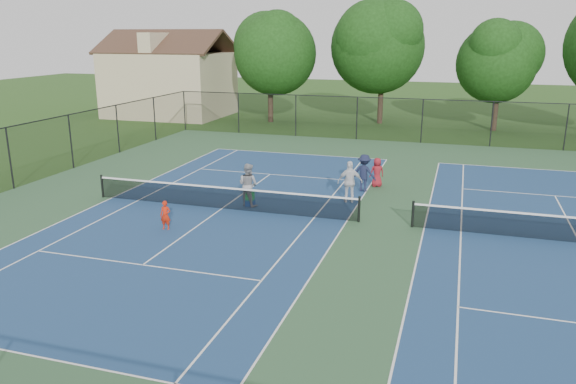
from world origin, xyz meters
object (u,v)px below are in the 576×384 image
(ball_hopper, at_px, (250,195))
(bystander_c, at_px, (377,172))
(tree_back_a, at_px, (270,49))
(clapboard_house, at_px, (170,81))
(child_player, at_px, (165,215))
(bystander_b, at_px, (364,173))
(instructor, at_px, (248,185))
(ball_crate, at_px, (250,203))
(tree_back_b, at_px, (383,42))
(bystander_a, at_px, (350,182))
(tree_back_c, at_px, (500,58))

(ball_hopper, bearing_deg, bystander_c, 45.70)
(tree_back_a, height_order, clapboard_house, tree_back_a)
(child_player, bearing_deg, bystander_b, 44.38)
(instructor, relative_size, bystander_c, 1.31)
(child_player, relative_size, ball_crate, 3.06)
(instructor, height_order, ball_crate, instructor)
(tree_back_b, height_order, ball_crate, tree_back_b)
(bystander_b, xyz_separation_m, bystander_c, (0.46, 1.04, -0.18))
(tree_back_a, xyz_separation_m, bystander_a, (11.05, -21.40, -5.10))
(ball_hopper, bearing_deg, tree_back_a, 106.79)
(bystander_a, relative_size, ball_crate, 5.07)
(clapboard_house, distance_m, bystander_c, 29.27)
(tree_back_c, relative_size, ball_crate, 22.66)
(tree_back_a, height_order, bystander_b, tree_back_a)
(tree_back_c, bearing_deg, bystander_a, -107.23)
(tree_back_a, relative_size, bystander_a, 4.87)
(instructor, bearing_deg, tree_back_b, -79.23)
(tree_back_b, bearing_deg, bystander_c, -82.14)
(tree_back_b, distance_m, ball_hopper, 26.08)
(clapboard_house, distance_m, child_player, 31.92)
(tree_back_b, distance_m, ball_crate, 26.16)
(tree_back_b, bearing_deg, tree_back_a, -167.47)
(bystander_b, bearing_deg, ball_crate, 54.59)
(tree_back_a, xyz_separation_m, tree_back_c, (18.00, 1.00, -0.56))
(child_player, distance_m, bystander_b, 9.94)
(instructor, height_order, bystander_c, instructor)
(tree_back_a, bearing_deg, instructor, -73.39)
(tree_back_a, bearing_deg, child_player, -79.51)
(bystander_b, xyz_separation_m, ball_crate, (-4.32, -3.87, -0.75))
(tree_back_c, bearing_deg, bystander_c, -107.72)
(bystander_a, height_order, ball_hopper, bystander_a)
(tree_back_c, distance_m, bystander_a, 23.89)
(clapboard_house, bearing_deg, ball_crate, -54.96)
(instructor, height_order, ball_hopper, instructor)
(child_player, distance_m, instructor, 4.32)
(clapboard_house, relative_size, ball_crate, 29.14)
(tree_back_c, distance_m, ball_crate, 27.17)
(tree_back_c, xyz_separation_m, bystander_c, (-6.19, -19.37, -4.76))
(tree_back_a, bearing_deg, tree_back_c, 3.18)
(bystander_b, bearing_deg, tree_back_a, -46.89)
(tree_back_a, xyz_separation_m, instructor, (6.92, -23.20, -5.09))
(tree_back_b, bearing_deg, tree_back_c, -6.34)
(clapboard_house, bearing_deg, child_player, -61.86)
(child_player, xyz_separation_m, bystander_b, (6.34, 7.65, 0.33))
(tree_back_a, distance_m, bystander_a, 24.62)
(ball_crate, bearing_deg, bystander_a, 25.01)
(clapboard_house, relative_size, ball_hopper, 27.48)
(tree_back_c, height_order, bystander_b, tree_back_c)
(child_player, bearing_deg, tree_back_c, 59.19)
(tree_back_b, xyz_separation_m, child_player, (-3.99, -29.06, -6.03))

